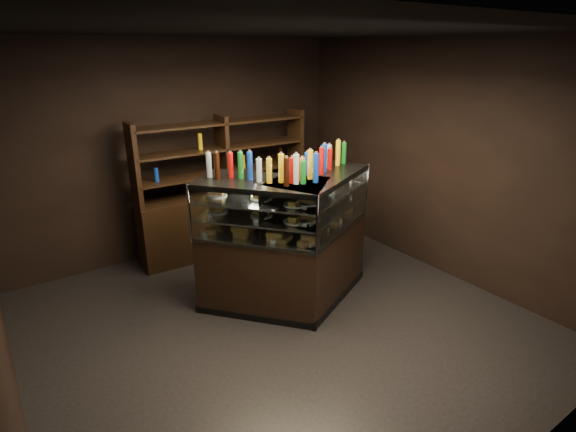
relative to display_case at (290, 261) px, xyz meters
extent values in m
plane|color=black|center=(-0.37, -0.32, -0.51)|extent=(5.00, 5.00, 0.00)
cube|color=black|center=(-0.37, 2.18, 0.99)|extent=(5.00, 0.02, 3.00)
cube|color=black|center=(-0.37, -2.82, 0.99)|extent=(5.00, 0.02, 3.00)
cube|color=black|center=(2.13, -0.32, 0.99)|extent=(0.02, 5.00, 3.00)
cube|color=black|center=(-0.37, -0.32, 2.49)|extent=(5.00, 5.00, 0.02)
cube|color=black|center=(0.33, -0.07, -0.06)|extent=(1.54, 1.21, 0.90)
cube|color=black|center=(0.33, -0.07, -0.47)|extent=(1.59, 1.24, 0.08)
cube|color=black|center=(0.33, -0.07, 0.99)|extent=(1.54, 1.21, 0.06)
cube|color=silver|center=(0.33, -0.07, 0.40)|extent=(1.47, 1.13, 0.02)
cube|color=silver|center=(0.33, -0.07, 0.61)|extent=(1.47, 1.13, 0.02)
cube|color=silver|center=(0.33, -0.07, 0.80)|extent=(1.47, 1.13, 0.02)
cube|color=white|center=(0.48, -0.39, 0.71)|extent=(1.25, 0.59, 0.64)
cylinder|color=silver|center=(1.10, -0.09, 0.71)|extent=(0.03, 0.03, 0.66)
cylinder|color=silver|center=(-0.15, -0.67, 0.71)|extent=(0.03, 0.03, 0.66)
cube|color=black|center=(-0.33, 0.08, -0.06)|extent=(1.41, 1.50, 0.90)
cube|color=black|center=(-0.33, 0.08, -0.47)|extent=(1.46, 1.54, 0.08)
cube|color=black|center=(-0.33, 0.08, 0.99)|extent=(1.41, 1.50, 0.06)
cube|color=silver|center=(-0.33, 0.08, 0.40)|extent=(1.34, 1.42, 0.02)
cube|color=silver|center=(-0.33, 0.08, 0.61)|extent=(1.34, 1.42, 0.02)
cube|color=silver|center=(-0.33, 0.08, 0.80)|extent=(1.34, 1.42, 0.02)
cube|color=white|center=(-0.60, -0.15, 0.71)|extent=(0.89, 1.06, 0.64)
cylinder|color=silver|center=(-0.15, -0.67, 0.71)|extent=(0.03, 0.03, 0.66)
cylinder|color=silver|center=(-1.03, 0.38, 0.71)|extent=(0.03, 0.03, 0.66)
cube|color=gold|center=(-0.18, -0.35, 0.43)|extent=(0.20, 0.16, 0.06)
cube|color=gold|center=(0.17, -0.18, 0.43)|extent=(0.20, 0.16, 0.06)
cube|color=gold|center=(0.52, -0.02, 0.43)|extent=(0.20, 0.16, 0.06)
cube|color=gold|center=(0.87, 0.14, 0.43)|extent=(0.20, 0.16, 0.06)
cylinder|color=white|center=(-0.15, -0.29, 0.63)|extent=(0.24, 0.24, 0.02)
cube|color=gold|center=(-0.15, -0.29, 0.66)|extent=(0.19, 0.15, 0.05)
cylinder|color=white|center=(0.33, -0.07, 0.63)|extent=(0.24, 0.24, 0.02)
cube|color=gold|center=(0.33, -0.07, 0.66)|extent=(0.19, 0.15, 0.05)
cylinder|color=white|center=(0.80, 0.15, 0.63)|extent=(0.24, 0.24, 0.02)
cube|color=gold|center=(0.80, 0.15, 0.66)|extent=(0.19, 0.15, 0.05)
cylinder|color=white|center=(-0.15, -0.29, 0.82)|extent=(0.24, 0.24, 0.02)
cube|color=gold|center=(-0.15, -0.29, 0.85)|extent=(0.19, 0.15, 0.05)
cylinder|color=white|center=(0.33, -0.07, 0.82)|extent=(0.24, 0.24, 0.02)
cube|color=gold|center=(0.33, -0.07, 0.85)|extent=(0.19, 0.15, 0.05)
cylinder|color=white|center=(0.80, 0.15, 0.82)|extent=(0.24, 0.24, 0.02)
cube|color=gold|center=(0.80, 0.15, 0.85)|extent=(0.19, 0.15, 0.05)
cube|color=gold|center=(-0.73, 0.50, 0.43)|extent=(0.18, 0.20, 0.06)
cube|color=gold|center=(-0.48, 0.20, 0.43)|extent=(0.18, 0.20, 0.06)
cube|color=gold|center=(-0.23, -0.09, 0.43)|extent=(0.18, 0.20, 0.06)
cube|color=gold|center=(0.02, -0.39, 0.43)|extent=(0.18, 0.20, 0.06)
cylinder|color=white|center=(-0.66, 0.48, 0.63)|extent=(0.24, 0.24, 0.02)
cube|color=gold|center=(-0.66, 0.48, 0.66)|extent=(0.17, 0.18, 0.05)
cylinder|color=white|center=(-0.33, 0.08, 0.63)|extent=(0.24, 0.24, 0.02)
cube|color=gold|center=(-0.33, 0.08, 0.66)|extent=(0.17, 0.18, 0.05)
cylinder|color=white|center=(0.01, -0.33, 0.63)|extent=(0.24, 0.24, 0.02)
cube|color=gold|center=(0.01, -0.33, 0.66)|extent=(0.17, 0.18, 0.05)
cylinder|color=white|center=(-0.66, 0.48, 0.82)|extent=(0.24, 0.24, 0.02)
cube|color=gold|center=(-0.66, 0.48, 0.85)|extent=(0.17, 0.18, 0.05)
cylinder|color=white|center=(-0.33, 0.08, 0.82)|extent=(0.24, 0.24, 0.02)
cube|color=gold|center=(-0.33, 0.08, 0.85)|extent=(0.17, 0.18, 0.05)
cylinder|color=white|center=(0.01, -0.33, 0.82)|extent=(0.24, 0.24, 0.02)
cube|color=gold|center=(0.01, -0.33, 0.85)|extent=(0.17, 0.18, 0.05)
cylinder|color=#147223|center=(-0.20, -0.32, 1.16)|extent=(0.06, 0.06, 0.28)
cylinder|color=silver|center=(-0.20, -0.32, 1.31)|extent=(0.03, 0.03, 0.02)
cylinder|color=#D8590A|center=(-0.09, -0.27, 1.16)|extent=(0.06, 0.06, 0.28)
cylinder|color=silver|center=(-0.09, -0.27, 1.31)|extent=(0.03, 0.03, 0.02)
cylinder|color=silver|center=(0.01, -0.22, 1.16)|extent=(0.06, 0.06, 0.28)
cylinder|color=silver|center=(0.01, -0.22, 1.31)|extent=(0.03, 0.03, 0.02)
cylinder|color=yellow|center=(0.12, -0.17, 1.16)|extent=(0.06, 0.06, 0.28)
cylinder|color=silver|center=(0.12, -0.17, 1.31)|extent=(0.03, 0.03, 0.02)
cylinder|color=#B20C0A|center=(0.22, -0.12, 1.16)|extent=(0.06, 0.06, 0.28)
cylinder|color=silver|center=(0.22, -0.12, 1.31)|extent=(0.03, 0.03, 0.02)
cylinder|color=#0F38B2|center=(0.33, -0.07, 1.16)|extent=(0.06, 0.06, 0.28)
cylinder|color=silver|center=(0.33, -0.07, 1.31)|extent=(0.03, 0.03, 0.02)
cylinder|color=black|center=(0.43, -0.02, 1.16)|extent=(0.06, 0.06, 0.28)
cylinder|color=silver|center=(0.43, -0.02, 1.31)|extent=(0.03, 0.03, 0.02)
cylinder|color=#147223|center=(0.54, 0.03, 1.16)|extent=(0.06, 0.06, 0.28)
cylinder|color=silver|center=(0.54, 0.03, 1.31)|extent=(0.03, 0.03, 0.02)
cylinder|color=#D8590A|center=(0.64, 0.08, 1.16)|extent=(0.06, 0.06, 0.28)
cylinder|color=silver|center=(0.64, 0.08, 1.31)|extent=(0.03, 0.03, 0.02)
cylinder|color=silver|center=(0.75, 0.12, 1.16)|extent=(0.06, 0.06, 0.28)
cylinder|color=silver|center=(0.75, 0.12, 1.31)|extent=(0.03, 0.03, 0.02)
cylinder|color=yellow|center=(0.85, 0.17, 1.16)|extent=(0.06, 0.06, 0.28)
cylinder|color=silver|center=(0.85, 0.17, 1.31)|extent=(0.03, 0.03, 0.02)
cylinder|color=#147223|center=(-0.70, 0.52, 1.16)|extent=(0.06, 0.06, 0.28)
cylinder|color=silver|center=(-0.70, 0.52, 1.31)|extent=(0.03, 0.03, 0.02)
cylinder|color=#D8590A|center=(-0.63, 0.43, 1.16)|extent=(0.06, 0.06, 0.28)
cylinder|color=silver|center=(-0.63, 0.43, 1.31)|extent=(0.03, 0.03, 0.02)
cylinder|color=silver|center=(-0.55, 0.34, 1.16)|extent=(0.06, 0.06, 0.28)
cylinder|color=silver|center=(-0.55, 0.34, 1.31)|extent=(0.03, 0.03, 0.02)
cylinder|color=yellow|center=(-0.48, 0.25, 1.16)|extent=(0.06, 0.06, 0.28)
cylinder|color=silver|center=(-0.48, 0.25, 1.31)|extent=(0.03, 0.03, 0.02)
cylinder|color=#B20C0A|center=(-0.40, 0.16, 1.16)|extent=(0.06, 0.06, 0.28)
cylinder|color=silver|center=(-0.40, 0.16, 1.31)|extent=(0.03, 0.03, 0.02)
cylinder|color=#0F38B2|center=(-0.33, 0.08, 1.16)|extent=(0.06, 0.06, 0.28)
cylinder|color=silver|center=(-0.33, 0.08, 1.31)|extent=(0.03, 0.03, 0.02)
cylinder|color=black|center=(-0.25, -0.01, 1.16)|extent=(0.06, 0.06, 0.28)
cylinder|color=silver|center=(-0.25, -0.01, 1.31)|extent=(0.03, 0.03, 0.02)
cylinder|color=#147223|center=(-0.18, -0.10, 1.16)|extent=(0.06, 0.06, 0.28)
cylinder|color=silver|center=(-0.18, -0.10, 1.31)|extent=(0.03, 0.03, 0.02)
cylinder|color=#D8590A|center=(-0.11, -0.19, 1.16)|extent=(0.06, 0.06, 0.28)
cylinder|color=silver|center=(-0.11, -0.19, 1.31)|extent=(0.03, 0.03, 0.02)
cylinder|color=silver|center=(-0.03, -0.28, 1.16)|extent=(0.06, 0.06, 0.28)
cylinder|color=silver|center=(-0.03, -0.28, 1.31)|extent=(0.03, 0.03, 0.02)
cylinder|color=yellow|center=(0.04, -0.37, 1.16)|extent=(0.06, 0.06, 0.28)
cylinder|color=silver|center=(0.04, -0.37, 1.31)|extent=(0.03, 0.03, 0.02)
cylinder|color=black|center=(1.09, 0.96, -0.42)|extent=(0.25, 0.25, 0.19)
cone|color=#1C5017|center=(1.09, 0.96, -0.06)|extent=(0.38, 0.38, 0.53)
cone|color=#1C5017|center=(1.09, 0.96, 0.11)|extent=(0.30, 0.30, 0.37)
cube|color=black|center=(0.07, 1.73, -0.06)|extent=(2.53, 0.53, 0.90)
cube|color=black|center=(-1.16, 1.78, 0.94)|extent=(0.08, 0.38, 1.10)
cube|color=black|center=(0.07, 1.73, 0.94)|extent=(0.08, 0.38, 1.10)
cube|color=black|center=(1.29, 1.67, 0.94)|extent=(0.08, 0.38, 1.10)
cube|color=black|center=(0.07, 1.73, 0.69)|extent=(2.47, 0.48, 0.03)
cube|color=black|center=(0.07, 1.73, 1.04)|extent=(2.47, 0.48, 0.03)
cube|color=black|center=(0.07, 1.73, 1.39)|extent=(2.47, 0.48, 0.03)
cylinder|color=#147223|center=(-0.88, 1.77, 0.81)|extent=(0.06, 0.06, 0.22)
cylinder|color=#D8590A|center=(-0.25, 1.74, 0.81)|extent=(0.06, 0.06, 0.22)
cylinder|color=silver|center=(0.39, 1.71, 0.81)|extent=(0.06, 0.06, 0.22)
cylinder|color=yellow|center=(1.02, 1.69, 0.81)|extent=(0.06, 0.06, 0.22)
camera|label=1|loc=(-2.75, -3.85, 2.36)|focal=28.00mm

